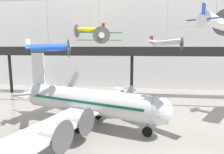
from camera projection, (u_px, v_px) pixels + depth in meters
hangar_back_wall at (133, 44)px, 54.98m from camera, size 140.00×3.00×23.88m
mezzanine_walkway at (132, 54)px, 44.55m from camera, size 110.00×3.20×11.39m
airliner_silver_main at (86, 101)px, 28.97m from camera, size 24.34×28.33×10.46m
suspended_plane_blue_trainer at (49, 48)px, 26.83m from camera, size 6.01×6.76×10.36m
suspended_plane_white_twin at (215, 22)px, 22.74m from camera, size 8.33×7.95×7.67m
suspended_plane_yellow_lowwing at (90, 30)px, 47.70m from camera, size 7.65×9.33×7.02m
suspended_plane_silver_racer at (166, 43)px, 36.08m from camera, size 6.03×7.37×9.85m
suspended_plane_green_biplane at (99, 37)px, 34.03m from camera, size 7.69×6.52×8.55m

